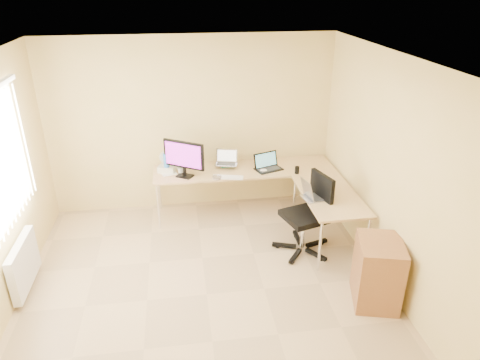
{
  "coord_description": "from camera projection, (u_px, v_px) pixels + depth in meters",
  "views": [
    {
      "loc": [
        -0.21,
        -3.97,
        3.31
      ],
      "look_at": [
        0.55,
        1.1,
        0.9
      ],
      "focal_mm": 32.65,
      "sensor_mm": 36.0,
      "label": 1
    }
  ],
  "objects": [
    {
      "name": "monitor",
      "position": [
        184.0,
        159.0,
        6.06
      ],
      "size": [
        0.63,
        0.5,
        0.53
      ],
      "primitive_type": "cube",
      "rotation": [
        0.0,
        0.0,
        -0.57
      ],
      "color": "black",
      "rests_on": "desk_main"
    },
    {
      "name": "floor",
      "position": [
        207.0,
        294.0,
        4.99
      ],
      "size": [
        4.5,
        4.5,
        0.0
      ],
      "primitive_type": "plane",
      "color": "tan",
      "rests_on": "ground"
    },
    {
      "name": "laptop_center",
      "position": [
        226.0,
        158.0,
        6.41
      ],
      "size": [
        0.37,
        0.32,
        0.21
      ],
      "primitive_type": "cube",
      "rotation": [
        0.0,
        0.0,
        -0.25
      ],
      "color": "#A6A5B6",
      "rests_on": "desk_main"
    },
    {
      "name": "wall_back",
      "position": [
        192.0,
        125.0,
        6.45
      ],
      "size": [
        4.5,
        0.0,
        4.5
      ],
      "primitive_type": "plane",
      "rotation": [
        1.57,
        0.0,
        0.0
      ],
      "color": "#E9C886",
      "rests_on": "ground"
    },
    {
      "name": "laptop_black",
      "position": [
        269.0,
        162.0,
        6.34
      ],
      "size": [
        0.45,
        0.39,
        0.24
      ],
      "primitive_type": "cube",
      "rotation": [
        0.0,
        0.0,
        0.35
      ],
      "color": "black",
      "rests_on": "desk_main"
    },
    {
      "name": "desk_fan",
      "position": [
        167.0,
        160.0,
        6.41
      ],
      "size": [
        0.23,
        0.23,
        0.25
      ],
      "primitive_type": "cylinder",
      "rotation": [
        0.0,
        0.0,
        0.17
      ],
      "color": "white",
      "rests_on": "desk_main"
    },
    {
      "name": "radiator",
      "position": [
        24.0,
        264.0,
        4.93
      ],
      "size": [
        0.09,
        0.8,
        0.55
      ],
      "primitive_type": "cube",
      "color": "white",
      "rests_on": "ground"
    },
    {
      "name": "office_chair",
      "position": [
        304.0,
        217.0,
        5.59
      ],
      "size": [
        0.8,
        0.8,
        1.07
      ],
      "primitive_type": "cube",
      "rotation": [
        0.0,
        0.0,
        0.3
      ],
      "color": "black",
      "rests_on": "ground"
    },
    {
      "name": "papers",
      "position": [
        167.0,
        172.0,
        6.32
      ],
      "size": [
        0.29,
        0.35,
        0.01
      ],
      "primitive_type": "cube",
      "rotation": [
        0.0,
        0.0,
        0.3
      ],
      "color": "white",
      "rests_on": "desk_main"
    },
    {
      "name": "keyboard",
      "position": [
        228.0,
        177.0,
        6.13
      ],
      "size": [
        0.44,
        0.22,
        0.02
      ],
      "primitive_type": "cube",
      "rotation": [
        0.0,
        0.0,
        -0.25
      ],
      "color": "white",
      "rests_on": "desk_main"
    },
    {
      "name": "desk_return",
      "position": [
        328.0,
        219.0,
        5.82
      ],
      "size": [
        0.7,
        1.3,
        0.73
      ],
      "primitive_type": "cube",
      "color": "tan",
      "rests_on": "ground"
    },
    {
      "name": "laptop_return",
      "position": [
        315.0,
        190.0,
        5.52
      ],
      "size": [
        0.38,
        0.33,
        0.22
      ],
      "primitive_type": "cube",
      "rotation": [
        0.0,
        0.0,
        1.77
      ],
      "color": "#B0B4CB",
      "rests_on": "desk_return"
    },
    {
      "name": "ceiling",
      "position": [
        197.0,
        63.0,
        3.89
      ],
      "size": [
        4.5,
        4.5,
        0.0
      ],
      "primitive_type": "plane",
      "rotation": [
        3.14,
        0.0,
        0.0
      ],
      "color": "white",
      "rests_on": "ground"
    },
    {
      "name": "book_stack",
      "position": [
        227.0,
        163.0,
        6.57
      ],
      "size": [
        0.21,
        0.28,
        0.05
      ],
      "primitive_type": "cube",
      "rotation": [
        0.0,
        0.0,
        0.01
      ],
      "color": "#1B7E5F",
      "rests_on": "desk_main"
    },
    {
      "name": "desk_main",
      "position": [
        244.0,
        190.0,
        6.59
      ],
      "size": [
        2.65,
        0.7,
        0.73
      ],
      "primitive_type": "cube",
      "color": "tan",
      "rests_on": "ground"
    },
    {
      "name": "wall_right",
      "position": [
        396.0,
        180.0,
        4.72
      ],
      "size": [
        0.0,
        4.5,
        4.5
      ],
      "primitive_type": "plane",
      "rotation": [
        1.57,
        0.0,
        -1.57
      ],
      "color": "#E9C886",
      "rests_on": "ground"
    },
    {
      "name": "mouse",
      "position": [
        264.0,
        170.0,
        6.32
      ],
      "size": [
        0.11,
        0.07,
        0.04
      ],
      "primitive_type": "ellipsoid",
      "rotation": [
        0.0,
        0.0,
        -0.03
      ],
      "color": "white",
      "rests_on": "desk_main"
    },
    {
      "name": "cabinet",
      "position": [
        377.0,
        273.0,
        4.76
      ],
      "size": [
        0.59,
        0.67,
        0.79
      ],
      "primitive_type": "cube",
      "rotation": [
        0.0,
        0.0,
        -0.26
      ],
      "color": "brown",
      "rests_on": "ground"
    },
    {
      "name": "black_cup",
      "position": [
        297.0,
        170.0,
        6.24
      ],
      "size": [
        0.07,
        0.07,
        0.11
      ],
      "primitive_type": "cylinder",
      "rotation": [
        0.0,
        0.0,
        -0.14
      ],
      "color": "black",
      "rests_on": "desk_main"
    },
    {
      "name": "cd_stack",
      "position": [
        217.0,
        178.0,
        6.1
      ],
      "size": [
        0.15,
        0.15,
        0.03
      ],
      "primitive_type": "cylinder",
      "rotation": [
        0.0,
        0.0,
        0.16
      ],
      "color": "#9F9FBA",
      "rests_on": "desk_main"
    },
    {
      "name": "mug",
      "position": [
        181.0,
        170.0,
        6.25
      ],
      "size": [
        0.14,
        0.14,
        0.11
      ],
      "primitive_type": "imported",
      "rotation": [
        0.0,
        0.0,
        -0.31
      ],
      "color": "silver",
      "rests_on": "desk_main"
    },
    {
      "name": "water_bottle",
      "position": [
        166.0,
        163.0,
        6.24
      ],
      "size": [
        0.1,
        0.1,
        0.29
      ],
      "primitive_type": "cylinder",
      "rotation": [
        0.0,
        0.0,
        -0.29
      ],
      "color": "blue",
      "rests_on": "desk_main"
    },
    {
      "name": "white_box",
      "position": [
        167.0,
        169.0,
        6.31
      ],
      "size": [
        0.28,
        0.24,
        0.09
      ],
      "primitive_type": "cube",
      "rotation": [
        0.0,
        0.0,
        -0.32
      ],
      "color": "beige",
      "rests_on": "desk_main"
    }
  ]
}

